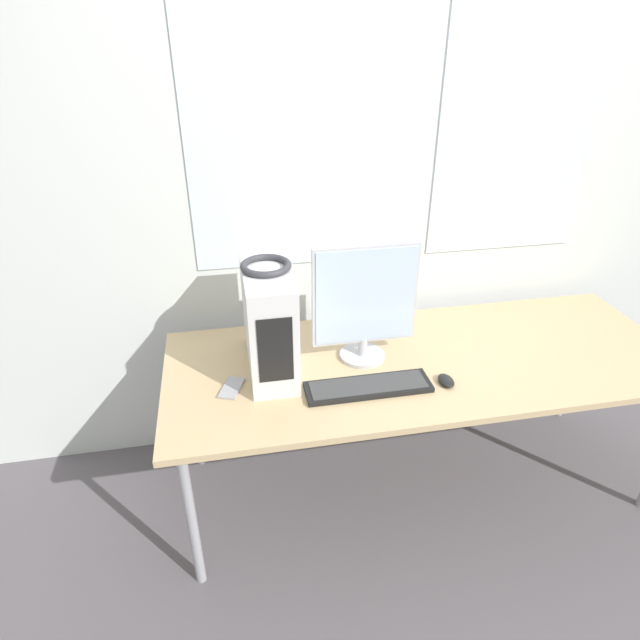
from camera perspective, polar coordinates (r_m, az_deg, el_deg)
name	(u,v)px	position (r m, az deg, el deg)	size (l,w,h in m)	color
ground_plane	(443,555)	(2.56, 13.02, -23.20)	(14.00, 14.00, 0.00)	#565156
wall_back	(395,181)	(2.56, 8.04, 14.45)	(8.00, 0.07, 2.70)	silver
desk	(424,366)	(2.36, 11.04, -4.88)	(2.20, 0.84, 0.74)	tan
pc_tower	(269,320)	(2.14, -5.49, 0.03)	(0.18, 0.47, 0.44)	silver
headphones	(266,266)	(2.03, -5.80, 5.79)	(0.19, 0.19, 0.03)	#333338
monitor_main	(365,302)	(2.17, 4.78, 1.92)	(0.43, 0.19, 0.51)	#B7B7BC
keyboard	(368,387)	(2.11, 5.16, -7.10)	(0.50, 0.14, 0.02)	black
mouse	(446,381)	(2.19, 13.29, -6.31)	(0.06, 0.09, 0.03)	black
cell_phone	(232,388)	(2.14, -9.40, -7.16)	(0.11, 0.15, 0.01)	#99999E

